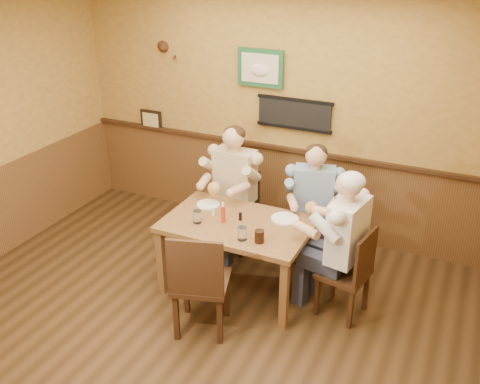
{
  "coord_description": "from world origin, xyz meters",
  "views": [
    {
      "loc": [
        2.1,
        -3.0,
        3.2
      ],
      "look_at": [
        0.22,
        1.03,
        1.1
      ],
      "focal_mm": 40.0,
      "sensor_mm": 36.0,
      "label": 1
    }
  ],
  "objects_px": {
    "salt_shaker": "(213,211)",
    "chair_right_end": "(344,271)",
    "dining_table": "(238,230)",
    "diner_blue_polo": "(313,211)",
    "chair_near_side": "(201,279)",
    "chair_back_right": "(312,226)",
    "chair_back_left": "(235,211)",
    "hot_sauce_bottle": "(223,213)",
    "water_glass_mid": "(242,233)",
    "water_glass_left": "(197,217)",
    "pepper_shaker": "(240,216)",
    "diner_white_elder": "(346,253)",
    "cola_tumbler": "(259,236)",
    "diner_tan_shirt": "(235,195)"
  },
  "relations": [
    {
      "from": "water_glass_mid",
      "to": "pepper_shaker",
      "type": "height_order",
      "value": "water_glass_mid"
    },
    {
      "from": "chair_right_end",
      "to": "water_glass_left",
      "type": "bearing_deg",
      "value": -70.31
    },
    {
      "from": "diner_blue_polo",
      "to": "hot_sauce_bottle",
      "type": "distance_m",
      "value": 1.08
    },
    {
      "from": "chair_back_left",
      "to": "salt_shaker",
      "type": "height_order",
      "value": "chair_back_left"
    },
    {
      "from": "dining_table",
      "to": "pepper_shaker",
      "type": "relative_size",
      "value": 17.5
    },
    {
      "from": "chair_near_side",
      "to": "diner_blue_polo",
      "type": "bearing_deg",
      "value": -126.82
    },
    {
      "from": "diner_white_elder",
      "to": "chair_right_end",
      "type": "bearing_deg",
      "value": 180.0
    },
    {
      "from": "water_glass_mid",
      "to": "hot_sauce_bottle",
      "type": "xyz_separation_m",
      "value": [
        -0.31,
        0.23,
        0.03
      ]
    },
    {
      "from": "salt_shaker",
      "to": "chair_right_end",
      "type": "bearing_deg",
      "value": 1.05
    },
    {
      "from": "chair_back_left",
      "to": "hot_sauce_bottle",
      "type": "bearing_deg",
      "value": -69.26
    },
    {
      "from": "chair_near_side",
      "to": "diner_blue_polo",
      "type": "xyz_separation_m",
      "value": [
        0.53,
        1.48,
        0.1
      ]
    },
    {
      "from": "water_glass_left",
      "to": "cola_tumbler",
      "type": "bearing_deg",
      "value": -7.17
    },
    {
      "from": "water_glass_mid",
      "to": "diner_white_elder",
      "type": "bearing_deg",
      "value": 21.0
    },
    {
      "from": "diner_tan_shirt",
      "to": "pepper_shaker",
      "type": "bearing_deg",
      "value": -57.41
    },
    {
      "from": "diner_blue_polo",
      "to": "water_glass_left",
      "type": "bearing_deg",
      "value": -146.1
    },
    {
      "from": "dining_table",
      "to": "hot_sauce_bottle",
      "type": "height_order",
      "value": "hot_sauce_bottle"
    },
    {
      "from": "diner_tan_shirt",
      "to": "diner_white_elder",
      "type": "xyz_separation_m",
      "value": [
        1.42,
        -0.67,
        -0.01
      ]
    },
    {
      "from": "chair_near_side",
      "to": "salt_shaker",
      "type": "relative_size",
      "value": 11.39
    },
    {
      "from": "dining_table",
      "to": "water_glass_mid",
      "type": "relative_size",
      "value": 11.11
    },
    {
      "from": "diner_tan_shirt",
      "to": "cola_tumbler",
      "type": "relative_size",
      "value": 11.23
    },
    {
      "from": "dining_table",
      "to": "diner_blue_polo",
      "type": "relative_size",
      "value": 1.15
    },
    {
      "from": "chair_back_left",
      "to": "cola_tumbler",
      "type": "bearing_deg",
      "value": -50.83
    },
    {
      "from": "cola_tumbler",
      "to": "dining_table",
      "type": "bearing_deg",
      "value": 142.68
    },
    {
      "from": "cola_tumbler",
      "to": "diner_white_elder",
      "type": "bearing_deg",
      "value": 23.39
    },
    {
      "from": "chair_back_left",
      "to": "chair_back_right",
      "type": "xyz_separation_m",
      "value": [
        0.88,
        0.07,
        -0.03
      ]
    },
    {
      "from": "chair_near_side",
      "to": "diner_tan_shirt",
      "type": "bearing_deg",
      "value": -93.33
    },
    {
      "from": "diner_blue_polo",
      "to": "water_glass_mid",
      "type": "distance_m",
      "value": 1.14
    },
    {
      "from": "diner_blue_polo",
      "to": "pepper_shaker",
      "type": "relative_size",
      "value": 15.22
    },
    {
      "from": "dining_table",
      "to": "salt_shaker",
      "type": "height_order",
      "value": "salt_shaker"
    },
    {
      "from": "chair_back_left",
      "to": "cola_tumbler",
      "type": "height_order",
      "value": "chair_back_left"
    },
    {
      "from": "cola_tumbler",
      "to": "hot_sauce_bottle",
      "type": "distance_m",
      "value": 0.51
    },
    {
      "from": "dining_table",
      "to": "water_glass_mid",
      "type": "distance_m",
      "value": 0.37
    },
    {
      "from": "dining_table",
      "to": "water_glass_left",
      "type": "distance_m",
      "value": 0.41
    },
    {
      "from": "chair_near_side",
      "to": "water_glass_mid",
      "type": "bearing_deg",
      "value": -133.75
    },
    {
      "from": "dining_table",
      "to": "diner_blue_polo",
      "type": "height_order",
      "value": "diner_blue_polo"
    },
    {
      "from": "water_glass_mid",
      "to": "salt_shaker",
      "type": "relative_size",
      "value": 1.4
    },
    {
      "from": "chair_right_end",
      "to": "chair_near_side",
      "type": "height_order",
      "value": "chair_near_side"
    },
    {
      "from": "dining_table",
      "to": "chair_back_left",
      "type": "height_order",
      "value": "chair_back_left"
    },
    {
      "from": "chair_back_right",
      "to": "salt_shaker",
      "type": "relative_size",
      "value": 9.47
    },
    {
      "from": "chair_right_end",
      "to": "diner_tan_shirt",
      "type": "relative_size",
      "value": 0.69
    },
    {
      "from": "diner_tan_shirt",
      "to": "chair_near_side",
      "type": "bearing_deg",
      "value": -72.96
    },
    {
      "from": "chair_back_left",
      "to": "diner_tan_shirt",
      "type": "distance_m",
      "value": 0.19
    },
    {
      "from": "chair_right_end",
      "to": "cola_tumbler",
      "type": "bearing_deg",
      "value": -56.04
    },
    {
      "from": "pepper_shaker",
      "to": "diner_tan_shirt",
      "type": "bearing_deg",
      "value": 119.32
    },
    {
      "from": "chair_back_right",
      "to": "chair_right_end",
      "type": "xyz_separation_m",
      "value": [
        0.55,
        -0.74,
        0.03
      ]
    },
    {
      "from": "diner_white_elder",
      "to": "water_glass_mid",
      "type": "bearing_deg",
      "value": -58.42
    },
    {
      "from": "dining_table",
      "to": "water_glass_left",
      "type": "height_order",
      "value": "water_glass_left"
    },
    {
      "from": "chair_back_left",
      "to": "water_glass_left",
      "type": "relative_size",
      "value": 7.29
    },
    {
      "from": "chair_near_side",
      "to": "chair_back_right",
      "type": "bearing_deg",
      "value": -126.82
    },
    {
      "from": "hot_sauce_bottle",
      "to": "salt_shaker",
      "type": "distance_m",
      "value": 0.18
    }
  ]
}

